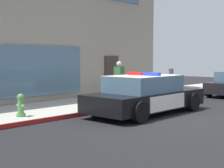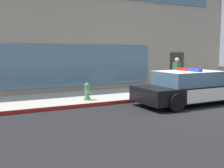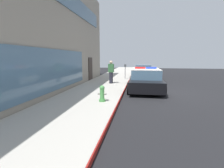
# 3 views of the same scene
# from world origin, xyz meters

# --- Properties ---
(ground) EXTENTS (48.00, 48.00, 0.00)m
(ground) POSITION_xyz_m (0.00, 0.00, 0.00)
(ground) COLOR black
(sidewalk) EXTENTS (48.00, 3.37, 0.15)m
(sidewalk) POSITION_xyz_m (0.00, 3.58, 0.07)
(sidewalk) COLOR #B2ADA3
(sidewalk) RESTS_ON ground
(curb_red_paint) EXTENTS (28.80, 0.04, 0.14)m
(curb_red_paint) POSITION_xyz_m (0.00, 1.89, 0.08)
(curb_red_paint) COLOR maroon
(curb_red_paint) RESTS_ON ground
(police_cruiser) EXTENTS (4.95, 2.18, 1.49)m
(police_cruiser) POSITION_xyz_m (0.49, 0.62, 0.68)
(police_cruiser) COLOR black
(police_cruiser) RESTS_ON ground
(fire_hydrant) EXTENTS (0.34, 0.39, 0.73)m
(fire_hydrant) POSITION_xyz_m (-3.36, 2.60, 0.50)
(fire_hydrant) COLOR #4C994C
(fire_hydrant) RESTS_ON sidewalk
(pedestrian_on_sidewalk) EXTENTS (0.29, 0.42, 1.71)m
(pedestrian_on_sidewalk) POSITION_xyz_m (1.84, 3.11, 1.01)
(pedestrian_on_sidewalk) COLOR #23232D
(pedestrian_on_sidewalk) RESTS_ON sidewalk
(parking_meter) EXTENTS (0.12, 0.18, 1.34)m
(parking_meter) POSITION_xyz_m (4.66, 2.29, 1.08)
(parking_meter) COLOR slate
(parking_meter) RESTS_ON sidewalk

